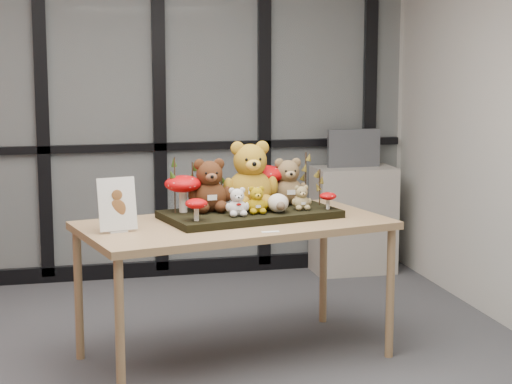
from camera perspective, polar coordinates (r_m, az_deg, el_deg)
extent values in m
plane|color=beige|center=(7.33, -9.51, 5.42)|extent=(5.00, 0.00, 5.00)
plane|color=beige|center=(2.40, -1.38, -2.44)|extent=(5.00, 0.00, 5.00)
cube|color=#2D383F|center=(7.30, -9.49, 5.41)|extent=(4.90, 0.02, 2.70)
cube|color=black|center=(7.51, -9.22, -4.84)|extent=(4.90, 0.06, 0.12)
cube|color=black|center=(7.33, -9.42, 2.68)|extent=(4.90, 0.06, 0.06)
cube|color=black|center=(7.29, -13.04, 5.28)|extent=(0.10, 0.06, 2.70)
cube|color=black|center=(7.35, -5.97, 5.51)|extent=(0.10, 0.06, 2.70)
cube|color=black|center=(7.50, 0.51, 5.64)|extent=(0.10, 0.06, 2.70)
cube|color=black|center=(7.76, 7.01, 5.69)|extent=(0.10, 0.06, 2.70)
cube|color=#A57C59|center=(5.44, -1.33, -2.07)|extent=(1.93, 1.26, 0.04)
cylinder|color=#A57C59|center=(4.89, -8.38, -8.53)|extent=(0.05, 0.05, 0.79)
cylinder|color=#A57C59|center=(5.62, -10.87, -6.24)|extent=(0.05, 0.05, 0.79)
cylinder|color=#A57C59|center=(5.61, 8.26, -6.19)|extent=(0.05, 0.05, 0.79)
cylinder|color=#A57C59|center=(6.25, 4.17, -4.49)|extent=(0.05, 0.05, 0.79)
cube|color=black|center=(5.54, -0.37, -1.38)|extent=(1.11, 0.73, 0.04)
cube|color=silver|center=(5.20, -8.50, -2.39)|extent=(0.11, 0.08, 0.01)
cube|color=white|center=(5.17, -8.54, -0.74)|extent=(0.22, 0.10, 0.29)
ellipsoid|color=brown|center=(5.17, -8.53, -1.02)|extent=(0.09, 0.01, 0.11)
ellipsoid|color=brown|center=(5.16, -8.55, -0.18)|extent=(0.06, 0.01, 0.06)
cube|color=white|center=(5.14, 0.90, -2.47)|extent=(0.10, 0.03, 0.00)
cube|color=#AAA297|center=(7.60, 6.01, -1.71)|extent=(0.65, 0.38, 0.87)
cube|color=#4F5157|center=(7.53, 6.04, 2.70)|extent=(0.43, 0.05, 0.31)
cube|color=black|center=(7.51, 6.08, 2.68)|extent=(0.38, 0.00, 0.25)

